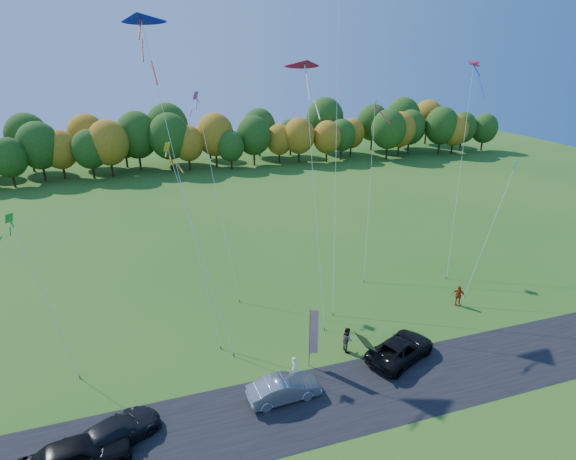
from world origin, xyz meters
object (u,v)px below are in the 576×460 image
object	(u,v)px
black_suv	(401,349)
person_east	(458,295)
feather_flag	(313,331)
silver_sedan	(284,388)

from	to	relation	value
black_suv	person_east	size ratio (longest dim) A/B	3.00
person_east	black_suv	bearing A→B (deg)	-105.64
feather_flag	silver_sedan	bearing A→B (deg)	-139.22
black_suv	feather_flag	distance (m)	6.29
black_suv	person_east	distance (m)	9.24
person_east	feather_flag	bearing A→B (deg)	-121.26
person_east	silver_sedan	bearing A→B (deg)	-116.12
black_suv	person_east	bearing A→B (deg)	-84.01
black_suv	silver_sedan	distance (m)	8.64
silver_sedan	person_east	distance (m)	17.56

